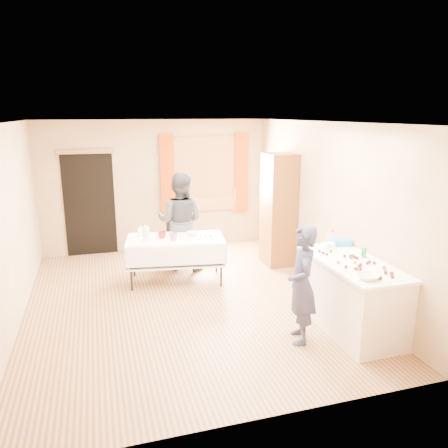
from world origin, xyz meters
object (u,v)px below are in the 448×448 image
object	(u,v)px
chair	(179,247)
woman	(180,221)
cabinet	(279,210)
party_table	(176,255)
girl	(302,285)
counter	(351,295)

from	to	relation	value
chair	woman	world-z (taller)	woman
cabinet	party_table	world-z (taller)	cabinet
party_table	chair	bearing A→B (deg)	84.71
chair	woman	distance (m)	0.64
girl	chair	bearing A→B (deg)	-149.98
chair	woman	bearing A→B (deg)	-94.34
cabinet	counter	world-z (taller)	cabinet
counter	woman	xyz separation A→B (m)	(-1.66, 2.85, 0.41)
counter	girl	distance (m)	0.82
cabinet	counter	size ratio (longest dim) A/B	1.25
girl	counter	bearing A→B (deg)	113.58
woman	chair	bearing A→B (deg)	-68.06
party_table	chair	world-z (taller)	chair
cabinet	girl	bearing A→B (deg)	-107.66
cabinet	chair	distance (m)	1.96
party_table	girl	xyz separation A→B (m)	(1.10, -2.36, 0.28)
counter	chair	bearing A→B (deg)	117.63
chair	girl	world-z (taller)	girl
party_table	cabinet	bearing A→B (deg)	18.91
counter	party_table	bearing A→B (deg)	129.69
counter	party_table	distance (m)	2.92
cabinet	chair	size ratio (longest dim) A/B	2.06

